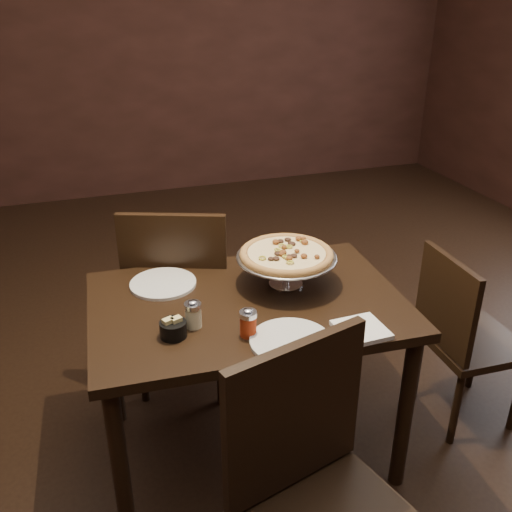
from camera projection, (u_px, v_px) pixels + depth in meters
name	position (u px, v px, depth m)	size (l,w,h in m)	color
room	(286.00, 117.00, 1.88)	(6.04, 7.04, 2.84)	black
dining_table	(248.00, 322.00, 2.18)	(1.21, 0.84, 0.73)	black
pizza_stand	(286.00, 254.00, 2.19)	(0.39, 0.39, 0.16)	silver
parmesan_shaker	(193.00, 314.00, 1.95)	(0.06, 0.06, 0.10)	#F3EDBD
pepper_flake_shaker	(248.00, 323.00, 1.90)	(0.06, 0.06, 0.10)	maroon
packet_caddy	(173.00, 328.00, 1.91)	(0.09, 0.09, 0.07)	black
napkin_stack	(361.00, 330.00, 1.94)	(0.16, 0.16, 0.02)	white
plate_left	(163.00, 284.00, 2.24)	(0.26, 0.26, 0.01)	silver
plate_near	(291.00, 341.00, 1.88)	(0.27, 0.27, 0.01)	silver
serving_spatula	(289.00, 265.00, 2.12)	(0.14, 0.14, 0.02)	silver
chair_far	(181.00, 294.00, 2.59)	(0.58, 0.58, 0.96)	black
chair_near	(321.00, 500.00, 1.56)	(0.55, 0.55, 0.97)	black
chair_side	(462.00, 334.00, 2.44)	(0.39, 0.39, 0.81)	black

